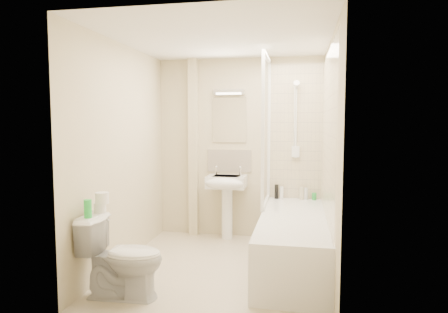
# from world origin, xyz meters

# --- Properties ---
(floor) EXTENTS (2.50, 2.50, 0.00)m
(floor) POSITION_xyz_m (0.00, 0.00, 0.00)
(floor) COLOR beige
(floor) RESTS_ON ground
(wall_back) EXTENTS (2.20, 0.02, 2.40)m
(wall_back) POSITION_xyz_m (0.00, 1.25, 1.20)
(wall_back) COLOR beige
(wall_back) RESTS_ON ground
(wall_left) EXTENTS (0.02, 2.50, 2.40)m
(wall_left) POSITION_xyz_m (-1.10, 0.00, 1.20)
(wall_left) COLOR beige
(wall_left) RESTS_ON ground
(wall_right) EXTENTS (0.02, 2.50, 2.40)m
(wall_right) POSITION_xyz_m (1.10, 0.00, 1.20)
(wall_right) COLOR beige
(wall_right) RESTS_ON ground
(ceiling) EXTENTS (2.20, 2.50, 0.02)m
(ceiling) POSITION_xyz_m (0.00, 0.00, 2.40)
(ceiling) COLOR white
(ceiling) RESTS_ON wall_back
(tile_back) EXTENTS (0.70, 0.01, 1.75)m
(tile_back) POSITION_xyz_m (0.75, 1.24, 1.42)
(tile_back) COLOR beige
(tile_back) RESTS_ON wall_back
(tile_right) EXTENTS (0.01, 2.10, 1.75)m
(tile_right) POSITION_xyz_m (1.09, 0.20, 1.42)
(tile_right) COLOR beige
(tile_right) RESTS_ON wall_right
(pipe_boxing) EXTENTS (0.12, 0.12, 2.40)m
(pipe_boxing) POSITION_xyz_m (-0.62, 1.19, 1.20)
(pipe_boxing) COLOR beige
(pipe_boxing) RESTS_ON ground
(splashback) EXTENTS (0.60, 0.02, 0.30)m
(splashback) POSITION_xyz_m (-0.13, 1.24, 1.03)
(splashback) COLOR beige
(splashback) RESTS_ON wall_back
(mirror) EXTENTS (0.46, 0.01, 0.60)m
(mirror) POSITION_xyz_m (-0.13, 1.24, 1.58)
(mirror) COLOR white
(mirror) RESTS_ON wall_back
(strip_light) EXTENTS (0.42, 0.07, 0.07)m
(strip_light) POSITION_xyz_m (-0.13, 1.22, 1.95)
(strip_light) COLOR silver
(strip_light) RESTS_ON wall_back
(bathtub) EXTENTS (0.70, 2.10, 0.55)m
(bathtub) POSITION_xyz_m (0.75, 0.20, 0.29)
(bathtub) COLOR white
(bathtub) RESTS_ON ground
(shower_screen) EXTENTS (0.04, 0.92, 1.80)m
(shower_screen) POSITION_xyz_m (0.40, 0.80, 1.45)
(shower_screen) COLOR white
(shower_screen) RESTS_ON bathtub
(shower_fixture) EXTENTS (0.10, 0.16, 0.99)m
(shower_fixture) POSITION_xyz_m (0.75, 1.19, 1.55)
(shower_fixture) COLOR white
(shower_fixture) RESTS_ON wall_back
(pedestal_sink) EXTENTS (0.50, 0.47, 0.97)m
(pedestal_sink) POSITION_xyz_m (-0.13, 1.01, 0.68)
(pedestal_sink) COLOR white
(pedestal_sink) RESTS_ON ground
(bottle_black_a) EXTENTS (0.05, 0.05, 0.19)m
(bottle_black_a) POSITION_xyz_m (0.51, 1.16, 0.64)
(bottle_black_a) COLOR black
(bottle_black_a) RESTS_ON bathtub
(bottle_white_a) EXTENTS (0.05, 0.05, 0.16)m
(bottle_white_a) POSITION_xyz_m (0.58, 1.16, 0.63)
(bottle_white_a) COLOR white
(bottle_white_a) RESTS_ON bathtub
(bottle_cream) EXTENTS (0.06, 0.06, 0.16)m
(bottle_cream) POSITION_xyz_m (0.84, 1.16, 0.63)
(bottle_cream) COLOR beige
(bottle_cream) RESTS_ON bathtub
(bottle_white_b) EXTENTS (0.05, 0.05, 0.15)m
(bottle_white_b) POSITION_xyz_m (0.89, 1.16, 0.63)
(bottle_white_b) COLOR silver
(bottle_white_b) RESTS_ON bathtub
(bottle_green) EXTENTS (0.06, 0.06, 0.09)m
(bottle_green) POSITION_xyz_m (1.00, 1.16, 0.60)
(bottle_green) COLOR green
(bottle_green) RESTS_ON bathtub
(toilet) EXTENTS (0.46, 0.75, 0.73)m
(toilet) POSITION_xyz_m (-0.72, -0.85, 0.37)
(toilet) COLOR white
(toilet) RESTS_ON ground
(toilet_roll_lower) EXTENTS (0.11, 0.11, 0.09)m
(toilet_roll_lower) POSITION_xyz_m (-0.99, -0.74, 0.78)
(toilet_roll_lower) COLOR white
(toilet_roll_lower) RESTS_ON toilet
(toilet_roll_upper) EXTENTS (0.12, 0.12, 0.10)m
(toilet_roll_upper) POSITION_xyz_m (-0.95, -0.77, 0.87)
(toilet_roll_upper) COLOR white
(toilet_roll_upper) RESTS_ON toilet_roll_lower
(green_bottle) EXTENTS (0.07, 0.07, 0.16)m
(green_bottle) POSITION_xyz_m (-0.98, -0.95, 0.81)
(green_bottle) COLOR green
(green_bottle) RESTS_ON toilet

